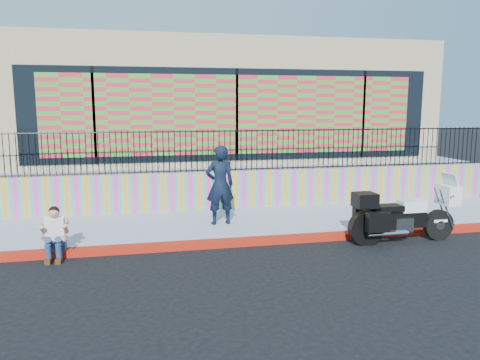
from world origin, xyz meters
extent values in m
plane|color=black|center=(0.00, 0.00, 0.00)|extent=(90.00, 90.00, 0.00)
cube|color=#A6110B|center=(0.00, 0.00, 0.07)|extent=(16.00, 0.30, 0.15)
cube|color=#929AAF|center=(0.00, 1.65, 0.07)|extent=(16.00, 3.00, 0.15)
cube|color=#FA41A8|center=(0.00, 3.25, 0.70)|extent=(16.00, 0.20, 1.10)
cube|color=#929AAF|center=(0.00, 8.35, 0.62)|extent=(16.00, 10.00, 1.25)
cube|color=tan|center=(0.00, 8.15, 3.25)|extent=(14.00, 8.00, 4.00)
cube|color=black|center=(0.00, 4.13, 2.85)|extent=(12.60, 0.04, 2.80)
cube|color=#D22E3E|center=(0.00, 4.10, 2.85)|extent=(11.48, 0.02, 2.40)
cylinder|color=black|center=(3.90, -0.53, 0.36)|extent=(0.72, 0.15, 0.72)
cylinder|color=black|center=(2.04, -0.53, 0.36)|extent=(0.72, 0.15, 0.72)
cube|color=black|center=(2.97, -0.53, 0.55)|extent=(1.04, 0.31, 0.37)
cube|color=silver|center=(2.91, -0.53, 0.44)|extent=(0.44, 0.37, 0.33)
cube|color=white|center=(3.16, -0.53, 0.85)|extent=(0.60, 0.35, 0.26)
cube|color=black|center=(2.59, -0.53, 0.83)|extent=(0.60, 0.37, 0.13)
cube|color=white|center=(4.09, -0.53, 1.07)|extent=(0.33, 0.57, 0.46)
cube|color=silver|center=(4.14, -0.53, 1.42)|extent=(0.20, 0.50, 0.37)
cube|color=black|center=(1.98, -0.53, 1.04)|extent=(0.48, 0.46, 0.33)
cube|color=black|center=(2.15, -0.86, 0.60)|extent=(0.52, 0.20, 0.44)
cube|color=black|center=(2.15, -0.20, 0.60)|extent=(0.52, 0.20, 0.44)
cube|color=white|center=(3.90, -0.53, 0.47)|extent=(0.35, 0.17, 0.07)
imported|color=black|center=(-0.99, 1.44, 1.16)|extent=(0.77, 0.54, 2.01)
cube|color=navy|center=(-4.72, 0.04, 0.24)|extent=(0.36, 0.28, 0.18)
cube|color=white|center=(-4.72, 0.00, 0.59)|extent=(0.38, 0.27, 0.54)
sphere|color=tan|center=(-4.72, -0.04, 0.95)|extent=(0.21, 0.21, 0.21)
cube|color=#472814|center=(-4.82, -0.40, 0.05)|extent=(0.11, 0.26, 0.10)
cube|color=#472814|center=(-4.62, -0.40, 0.05)|extent=(0.11, 0.26, 0.10)
camera|label=1|loc=(-2.93, -10.03, 3.16)|focal=35.00mm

